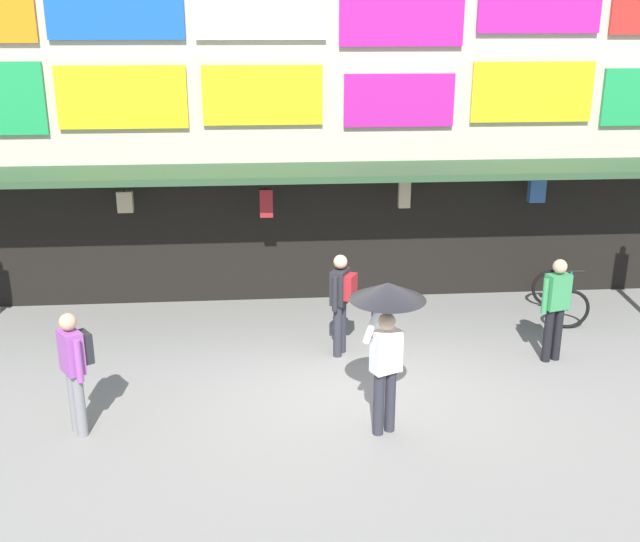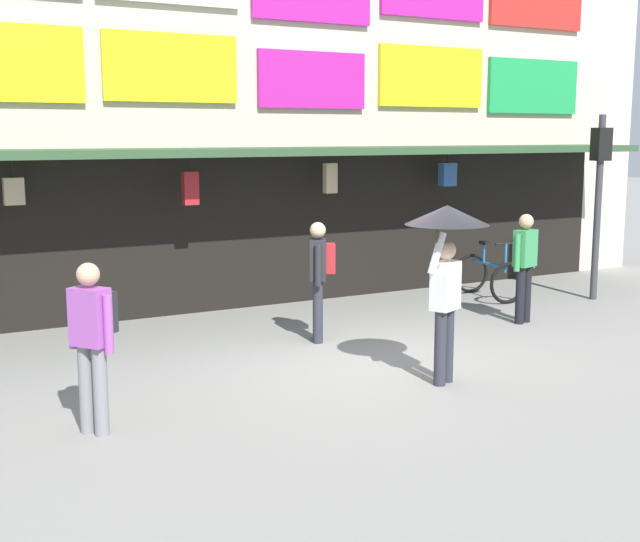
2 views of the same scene
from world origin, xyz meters
name	(u,v)px [view 2 (image 2 of 2)]	position (x,y,z in m)	size (l,w,h in m)	color
ground_plane	(376,363)	(0.00, 0.00, 0.00)	(80.00, 80.00, 0.00)	gray
shopfront	(230,68)	(0.00, 4.57, 3.96)	(18.00, 2.60, 8.00)	beige
traffic_light_far	(599,177)	(5.60, 1.66, 2.14)	(0.31, 0.34, 3.20)	#38383D
bicycle_parked	(489,276)	(4.05, 2.62, 0.39)	(0.82, 1.22, 1.05)	black
pedestrian_in_white	(320,272)	(-0.08, 1.34, 0.98)	(0.46, 0.48, 1.68)	#2D2D38
pedestrian_in_black	(93,334)	(-3.73, -0.79, 0.98)	(0.47, 0.48, 1.68)	gray
pedestrian_with_umbrella	(447,244)	(0.22, -1.11, 1.64)	(0.96, 0.96, 2.08)	#2D2D38
pedestrian_in_purple	(525,262)	(3.22, 0.85, 0.95)	(0.51, 0.31, 1.68)	black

